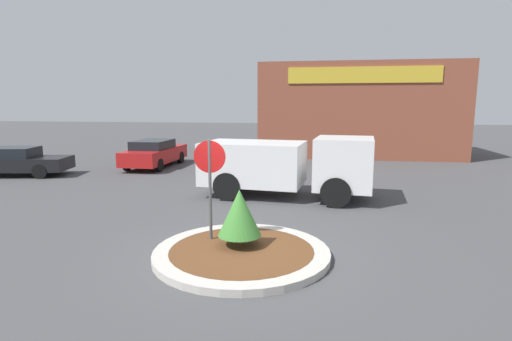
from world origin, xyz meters
name	(u,v)px	position (x,y,z in m)	size (l,w,h in m)	color
ground_plane	(242,256)	(0.00, 0.00, 0.00)	(120.00, 120.00, 0.00)	#474749
traffic_island	(242,253)	(0.00, 0.00, 0.08)	(3.75, 3.75, 0.15)	#BCB7AD
stop_sign	(210,173)	(-0.83, 0.56, 1.69)	(0.73, 0.07, 2.43)	#4C4C51
island_shrub	(240,213)	(-0.09, 0.23, 0.90)	(0.94, 0.94, 1.25)	brown
utility_truck	(286,164)	(0.43, 5.67, 1.17)	(5.97, 2.80, 2.11)	white
storefront_building	(357,110)	(3.85, 18.55, 2.82)	(11.97, 6.07, 5.63)	brown
parked_sedan_black	(15,161)	(-12.02, 7.88, 0.67)	(4.83, 2.57, 1.29)	black
parked_sedan_red	(155,153)	(-6.84, 11.38, 0.72)	(1.89, 4.71, 1.40)	#B21919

